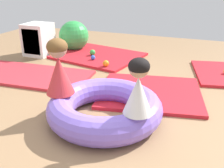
{
  "coord_description": "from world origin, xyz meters",
  "views": [
    {
      "loc": [
        0.88,
        -2.11,
        1.35
      ],
      "look_at": [
        -0.02,
        0.2,
        0.31
      ],
      "focal_mm": 41.91,
      "sensor_mm": 36.0,
      "label": 1
    }
  ],
  "objects_px": {
    "play_ball_blue": "(93,58)",
    "exercise_ball_large": "(74,36)",
    "inflatable_cushion": "(105,108)",
    "child_in_red": "(59,67)",
    "play_ball_orange": "(106,63)",
    "child_in_white": "(138,87)",
    "play_ball_green": "(93,52)",
    "storage_cube": "(38,40)"
  },
  "relations": [
    {
      "from": "play_ball_blue",
      "to": "exercise_ball_large",
      "type": "bearing_deg",
      "value": 139.86
    },
    {
      "from": "inflatable_cushion",
      "to": "child_in_red",
      "type": "distance_m",
      "value": 0.6
    },
    {
      "from": "play_ball_blue",
      "to": "play_ball_orange",
      "type": "distance_m",
      "value": 0.41
    },
    {
      "from": "inflatable_cushion",
      "to": "play_ball_orange",
      "type": "height_order",
      "value": "inflatable_cushion"
    },
    {
      "from": "inflatable_cushion",
      "to": "exercise_ball_large",
      "type": "relative_size",
      "value": 2.05
    },
    {
      "from": "exercise_ball_large",
      "to": "child_in_white",
      "type": "bearing_deg",
      "value": -51.24
    },
    {
      "from": "play_ball_orange",
      "to": "play_ball_green",
      "type": "bearing_deg",
      "value": 133.34
    },
    {
      "from": "storage_cube",
      "to": "inflatable_cushion",
      "type": "bearing_deg",
      "value": -40.23
    },
    {
      "from": "child_in_white",
      "to": "play_ball_blue",
      "type": "height_order",
      "value": "child_in_white"
    },
    {
      "from": "inflatable_cushion",
      "to": "play_ball_green",
      "type": "relative_size",
      "value": 11.44
    },
    {
      "from": "inflatable_cushion",
      "to": "play_ball_orange",
      "type": "xyz_separation_m",
      "value": [
        -0.57,
        1.42,
        -0.04
      ]
    },
    {
      "from": "inflatable_cushion",
      "to": "play_ball_blue",
      "type": "relative_size",
      "value": 14.94
    },
    {
      "from": "inflatable_cushion",
      "to": "child_in_red",
      "type": "height_order",
      "value": "child_in_red"
    },
    {
      "from": "child_in_white",
      "to": "storage_cube",
      "type": "relative_size",
      "value": 0.87
    },
    {
      "from": "child_in_red",
      "to": "play_ball_green",
      "type": "height_order",
      "value": "child_in_red"
    },
    {
      "from": "child_in_white",
      "to": "exercise_ball_large",
      "type": "height_order",
      "value": "child_in_white"
    },
    {
      "from": "inflatable_cushion",
      "to": "exercise_ball_large",
      "type": "distance_m",
      "value": 2.7
    },
    {
      "from": "inflatable_cushion",
      "to": "play_ball_green",
      "type": "height_order",
      "value": "inflatable_cushion"
    },
    {
      "from": "inflatable_cushion",
      "to": "play_ball_orange",
      "type": "distance_m",
      "value": 1.53
    },
    {
      "from": "play_ball_green",
      "to": "play_ball_blue",
      "type": "bearing_deg",
      "value": -63.21
    },
    {
      "from": "child_in_red",
      "to": "child_in_white",
      "type": "bearing_deg",
      "value": 86.88
    },
    {
      "from": "play_ball_orange",
      "to": "exercise_ball_large",
      "type": "distance_m",
      "value": 1.27
    },
    {
      "from": "play_ball_green",
      "to": "storage_cube",
      "type": "relative_size",
      "value": 0.18
    },
    {
      "from": "play_ball_blue",
      "to": "play_ball_green",
      "type": "xyz_separation_m",
      "value": [
        -0.12,
        0.24,
        0.01
      ]
    },
    {
      "from": "play_ball_blue",
      "to": "exercise_ball_large",
      "type": "relative_size",
      "value": 0.14
    },
    {
      "from": "exercise_ball_large",
      "to": "play_ball_blue",
      "type": "bearing_deg",
      "value": -40.14
    },
    {
      "from": "child_in_red",
      "to": "child_in_white",
      "type": "xyz_separation_m",
      "value": [
        0.82,
        -0.12,
        -0.03
      ]
    },
    {
      "from": "child_in_red",
      "to": "storage_cube",
      "type": "distance_m",
      "value": 2.38
    },
    {
      "from": "child_in_red",
      "to": "play_ball_orange",
      "type": "relative_size",
      "value": 5.63
    },
    {
      "from": "play_ball_green",
      "to": "inflatable_cushion",
      "type": "bearing_deg",
      "value": -61.64
    },
    {
      "from": "child_in_red",
      "to": "exercise_ball_large",
      "type": "height_order",
      "value": "child_in_red"
    },
    {
      "from": "child_in_red",
      "to": "inflatable_cushion",
      "type": "bearing_deg",
      "value": 107.21
    },
    {
      "from": "child_in_red",
      "to": "play_ball_orange",
      "type": "height_order",
      "value": "child_in_red"
    },
    {
      "from": "inflatable_cushion",
      "to": "storage_cube",
      "type": "bearing_deg",
      "value": 139.77
    },
    {
      "from": "play_ball_green",
      "to": "exercise_ball_large",
      "type": "relative_size",
      "value": 0.18
    },
    {
      "from": "inflatable_cushion",
      "to": "storage_cube",
      "type": "xyz_separation_m",
      "value": [
        -2.0,
        1.69,
        0.15
      ]
    },
    {
      "from": "play_ball_green",
      "to": "storage_cube",
      "type": "height_order",
      "value": "storage_cube"
    },
    {
      "from": "child_in_white",
      "to": "play_ball_orange",
      "type": "xyz_separation_m",
      "value": [
        -0.96,
        1.63,
        -0.41
      ]
    },
    {
      "from": "play_ball_green",
      "to": "play_ball_orange",
      "type": "height_order",
      "value": "play_ball_green"
    },
    {
      "from": "play_ball_blue",
      "to": "storage_cube",
      "type": "distance_m",
      "value": 1.11
    },
    {
      "from": "storage_cube",
      "to": "play_ball_orange",
      "type": "bearing_deg",
      "value": -10.75
    },
    {
      "from": "play_ball_blue",
      "to": "exercise_ball_large",
      "type": "xyz_separation_m",
      "value": [
        -0.65,
        0.55,
        0.2
      ]
    }
  ]
}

